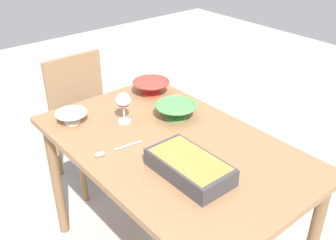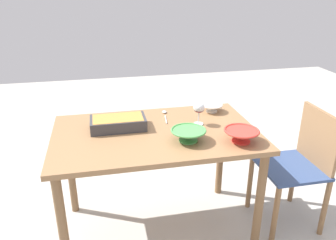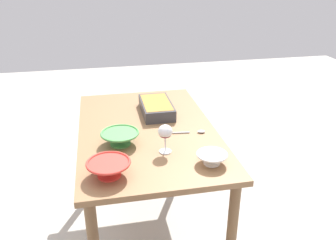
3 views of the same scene
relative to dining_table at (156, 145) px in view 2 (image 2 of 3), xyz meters
name	(u,v)px [view 2 (image 2 of 3)]	position (x,y,z in m)	size (l,w,h in m)	color
ground_plane	(157,229)	(0.00, 0.00, -0.66)	(8.00, 8.00, 0.00)	#B2ADA3
dining_table	(156,145)	(0.00, 0.00, 0.00)	(1.25, 0.78, 0.75)	olive
chair	(300,163)	(-0.98, 0.09, -0.19)	(0.39, 0.42, 0.83)	#334772
wine_glass	(199,109)	(-0.29, -0.05, 0.20)	(0.07, 0.07, 0.15)	white
casserole_dish	(118,122)	(0.22, -0.10, 0.13)	(0.34, 0.19, 0.07)	#38383D
mixing_bowl	(241,135)	(-0.46, 0.24, 0.14)	(0.20, 0.20, 0.08)	red
small_bowl	(212,107)	(-0.44, -0.25, 0.13)	(0.15, 0.15, 0.06)	white
serving_bowl	(188,134)	(-0.16, 0.17, 0.13)	(0.21, 0.21, 0.07)	#4C994C
serving_spoon	(165,114)	(-0.11, -0.25, 0.10)	(0.05, 0.22, 0.01)	silver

